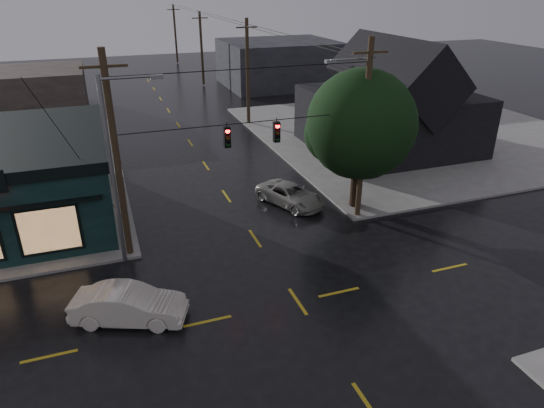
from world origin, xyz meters
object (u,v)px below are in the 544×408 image
object	(u,v)px
utility_pole_nw	(131,255)
suv_silver	(290,195)
corner_tree	(361,125)
utility_pole_ne	(357,217)
sedan_cream	(129,305)

from	to	relation	value
utility_pole_nw	suv_silver	world-z (taller)	utility_pole_nw
corner_tree	utility_pole_ne	distance (m)	5.35
utility_pole_ne	sedan_cream	world-z (taller)	utility_pole_ne
suv_silver	utility_pole_nw	bearing A→B (deg)	172.38
utility_pole_nw	utility_pole_ne	world-z (taller)	same
utility_pole_ne	sedan_cream	bearing A→B (deg)	-158.27
utility_pole_ne	sedan_cream	xyz separation A→B (m)	(-13.44, -5.36, 0.75)
sedan_cream	suv_silver	size ratio (longest dim) A/B	1.00
utility_pole_ne	suv_silver	distance (m)	4.31
utility_pole_nw	suv_silver	bearing A→B (deg)	16.60
utility_pole_nw	suv_silver	size ratio (longest dim) A/B	2.21
corner_tree	suv_silver	bearing A→B (deg)	153.90
utility_pole_nw	sedan_cream	world-z (taller)	utility_pole_nw
corner_tree	suv_silver	distance (m)	6.04
corner_tree	suv_silver	xyz separation A→B (m)	(-3.57, 1.75, -4.55)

